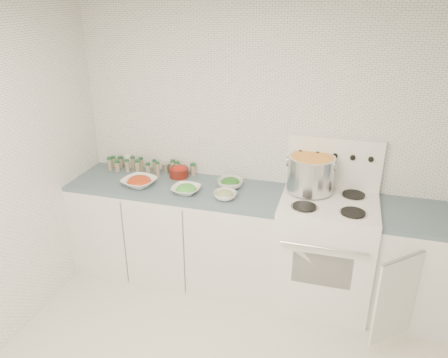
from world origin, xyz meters
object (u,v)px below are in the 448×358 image
bowl_tomato (139,182)px  bowl_snowpea (186,189)px  stock_pot (311,172)px  stove (325,248)px

bowl_tomato → bowl_snowpea: size_ratio=1.39×
stock_pot → bowl_snowpea: 1.03m
stock_pot → stove: bearing=-38.0°
bowl_snowpea → stove: bearing=5.4°
stove → bowl_tomato: bearing=-176.9°
stock_pot → bowl_snowpea: bearing=-166.1°
stove → bowl_tomato: (-1.60, -0.09, 0.44)m
stock_pot → bowl_snowpea: size_ratio=1.64×
bowl_tomato → stove: bearing=3.1°
stove → stock_pot: 0.64m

